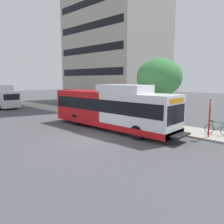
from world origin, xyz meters
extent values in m
plane|color=#4C4C51|center=(0.00, 8.00, 0.00)|extent=(120.00, 120.00, 0.00)
cube|color=#A8A399|center=(7.00, 6.00, 0.07)|extent=(3.00, 56.00, 0.14)
cube|color=white|center=(3.73, -1.63, 1.69)|extent=(2.54, 5.80, 2.73)
cube|color=red|center=(3.73, 4.17, 1.69)|extent=(2.54, 5.80, 2.73)
cube|color=red|center=(3.73, 1.27, 0.54)|extent=(2.57, 11.60, 0.44)
cube|color=black|center=(3.73, 1.27, 2.05)|extent=(2.58, 11.25, 0.96)
cube|color=black|center=(3.73, -4.49, 1.85)|extent=(2.34, 0.10, 1.24)
cube|color=orange|center=(3.73, -4.50, 2.72)|extent=(1.90, 0.08, 0.32)
cube|color=white|center=(3.73, -0.18, 3.35)|extent=(2.16, 4.06, 0.60)
cube|color=black|center=(3.73, -4.88, 0.55)|extent=(1.78, 0.60, 0.10)
cylinder|color=black|center=(2.60, -2.32, 0.50)|extent=(0.30, 1.00, 1.00)
cylinder|color=black|center=(4.86, -2.32, 0.50)|extent=(0.30, 1.00, 1.00)
cylinder|color=black|center=(2.60, 4.46, 0.50)|extent=(0.30, 1.00, 1.00)
cylinder|color=black|center=(4.86, 4.46, 0.50)|extent=(0.30, 1.00, 1.00)
cylinder|color=red|center=(6.04, -5.80, 1.44)|extent=(0.10, 0.10, 2.60)
cube|color=white|center=(6.02, -5.80, 2.44)|extent=(0.04, 0.36, 0.48)
torus|color=black|center=(7.17, -5.44, 0.47)|extent=(0.04, 0.66, 0.66)
cylinder|color=#19723F|center=(7.17, -6.19, 0.74)|extent=(0.05, 0.64, 0.64)
cylinder|color=#19723F|center=(7.17, -5.74, 0.74)|extent=(0.05, 0.34, 0.62)
cylinder|color=#19723F|center=(7.17, -6.04, 1.04)|extent=(0.05, 0.90, 0.05)
cylinder|color=#19723F|center=(7.17, -5.67, 0.46)|extent=(0.05, 0.45, 0.08)
cube|color=black|center=(7.17, -5.59, 1.08)|extent=(0.12, 0.24, 0.06)
cylinder|color=#4C3823|center=(7.85, -0.73, 1.45)|extent=(0.28, 0.28, 2.61)
ellipsoid|color=#3D8442|center=(7.85, -0.73, 4.23)|extent=(3.94, 3.94, 3.35)
cube|color=silver|center=(2.64, 19.27, 1.35)|extent=(2.30, 2.00, 2.10)
cube|color=black|center=(2.64, 18.30, 1.75)|extent=(2.07, 0.08, 0.80)
cylinder|color=black|center=(1.61, 19.71, 0.46)|extent=(0.26, 0.92, 0.92)
cylinder|color=black|center=(3.67, 19.71, 0.46)|extent=(0.26, 0.92, 0.92)
cylinder|color=black|center=(3.67, 23.85, 0.46)|extent=(0.26, 0.92, 0.92)
cube|color=black|center=(20.55, 15.68, 1.74)|extent=(13.12, 14.11, 1.10)
cube|color=black|center=(20.55, 15.68, 5.23)|extent=(13.12, 14.11, 1.10)
cube|color=black|center=(20.55, 15.68, 8.72)|extent=(13.12, 14.11, 1.10)
cube|color=black|center=(20.55, 15.68, 12.21)|extent=(13.12, 14.11, 1.10)
cube|color=black|center=(20.55, 15.68, 15.69)|extent=(13.12, 14.11, 1.10)
camera|label=1|loc=(-8.87, -10.77, 4.04)|focal=34.39mm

